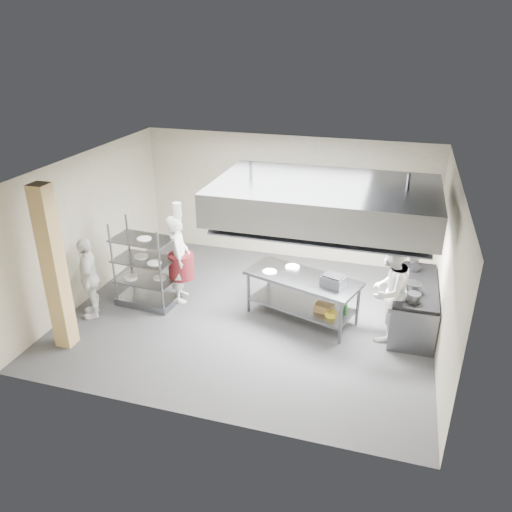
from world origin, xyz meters
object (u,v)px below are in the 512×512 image
(griddle, at_px, (333,281))
(chef_line, at_px, (389,291))
(island, at_px, (302,298))
(pass_rack, at_px, (145,264))
(cooking_range, at_px, (413,306))
(stockpot, at_px, (413,288))
(chef_head, at_px, (179,259))
(chef_plating, at_px, (89,278))

(griddle, bearing_deg, chef_line, 19.32)
(griddle, bearing_deg, island, -177.76)
(pass_rack, xyz_separation_m, cooking_range, (5.26, 0.66, -0.47))
(chef_line, bearing_deg, cooking_range, 163.53)
(island, height_order, stockpot, stockpot)
(chef_head, bearing_deg, stockpot, -111.49)
(griddle, distance_m, stockpot, 1.42)
(chef_line, bearing_deg, island, -72.71)
(island, bearing_deg, chef_plating, -147.61)
(cooking_range, distance_m, griddle, 1.68)
(chef_line, height_order, stockpot, chef_line)
(island, height_order, chef_plating, chef_plating)
(cooking_range, distance_m, chef_head, 4.71)
(cooking_range, bearing_deg, chef_head, -176.40)
(pass_rack, bearing_deg, chef_head, 35.78)
(chef_line, distance_m, chef_plating, 5.66)
(island, xyz_separation_m, pass_rack, (-3.18, -0.31, 0.44))
(chef_plating, bearing_deg, chef_line, 69.46)
(cooking_range, height_order, chef_line, chef_line)
(cooking_range, relative_size, stockpot, 6.97)
(pass_rack, distance_m, stockpot, 5.21)
(chef_line, xyz_separation_m, chef_plating, (-5.60, -0.83, -0.14))
(chef_line, bearing_deg, chef_plating, -56.95)
(chef_head, height_order, griddle, chef_head)
(pass_rack, relative_size, griddle, 4.38)
(cooking_range, xyz_separation_m, chef_line, (-0.48, -0.55, 0.54))
(chef_plating, bearing_deg, island, 75.54)
(pass_rack, relative_size, cooking_range, 0.89)
(griddle, bearing_deg, chef_head, -164.39)
(cooking_range, height_order, griddle, griddle)
(chef_head, height_order, chef_plating, chef_head)
(cooking_range, xyz_separation_m, chef_head, (-4.67, -0.29, 0.51))
(chef_head, bearing_deg, cooking_range, -106.92)
(island, distance_m, chef_line, 1.69)
(pass_rack, xyz_separation_m, griddle, (3.79, 0.12, 0.12))
(island, distance_m, griddle, 0.84)
(pass_rack, xyz_separation_m, chef_head, (0.59, 0.36, 0.04))
(cooking_range, bearing_deg, stockpot, -99.34)
(chef_head, height_order, chef_line, chef_line)
(chef_plating, xyz_separation_m, stockpot, (6.02, 1.01, 0.18))
(cooking_range, distance_m, chef_plating, 6.25)
(chef_head, bearing_deg, pass_rack, 100.82)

